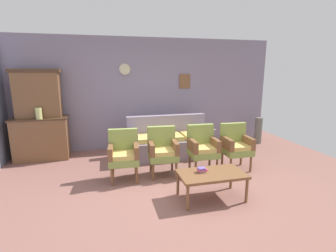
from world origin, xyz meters
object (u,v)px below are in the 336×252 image
Objects in this scene: coffee_table at (212,176)px; book_stack_on_table at (202,170)px; armchair_near_couch_end at (203,146)px; armchair_near_cabinet at (163,149)px; floor_vase_by_wall at (258,130)px; floral_couch at (169,142)px; armchair_by_doorway at (124,153)px; armchair_row_middle at (236,144)px; side_cabinet at (42,138)px; vase_on_cabinet at (39,113)px.

book_stack_on_table is at bearing 153.57° from coffee_table.
armchair_near_couch_end is at bearing 75.46° from coffee_table.
floor_vase_by_wall is at bearing 25.39° from armchair_near_cabinet.
floor_vase_by_wall is (2.57, 0.40, 0.02)m from floral_couch.
armchair_by_doorway is 6.14× the size of book_stack_on_table.
armchair_by_doorway is 1.00× the size of armchair_near_cabinet.
armchair_row_middle reaches higher than coffee_table.
book_stack_on_table is (-0.13, 0.07, 0.08)m from coffee_table.
side_cabinet reaches higher than armchair_row_middle.
coffee_table is (2.85, -2.41, -0.67)m from vase_on_cabinet.
floor_vase_by_wall is at bearing 33.30° from armchair_near_couch_end.
floral_couch is 2.69× the size of floor_vase_by_wall.
book_stack_on_table is (-1.10, -0.95, -0.04)m from armchair_row_middle.
armchair_by_doorway is at bearing -177.39° from armchair_near_cabinet.
armchair_near_cabinet is 0.90× the size of coffee_table.
coffee_table is at bearing -64.76° from armchair_near_cabinet.
coffee_table is 3.49m from floor_vase_by_wall.
side_cabinet is 1.16× the size of coffee_table.
armchair_near_couch_end is 1.00× the size of armchair_row_middle.
side_cabinet is 3.51m from armchair_near_couch_end.
armchair_near_couch_end is at bearing 67.56° from book_stack_on_table.
armchair_near_cabinet and armchair_row_middle have the same top height.
armchair_by_doorway is at bearing 139.50° from coffee_table.
armchair_by_doorway and armchair_near_cabinet have the same top height.
armchair_near_cabinet is 1.20m from coffee_table.
side_cabinet is 3.88m from coffee_table.
vase_on_cabinet reaches higher than armchair_row_middle.
floral_couch reaches higher than floor_vase_by_wall.
armchair_near_cabinet reaches higher than book_stack_on_table.
book_stack_on_table is 0.21× the size of floor_vase_by_wall.
armchair_by_doorway is 0.90× the size of coffee_table.
side_cabinet is at bearing 137.17° from armchair_by_doorway.
floral_couch is 12.77× the size of book_stack_on_table.
vase_on_cabinet is at bearing 140.00° from armchair_by_doorway.
coffee_table is at bearing -26.43° from book_stack_on_table.
side_cabinet is 1.28× the size of armchair_by_doorway.
book_stack_on_table is at bearing -136.89° from floor_vase_by_wall.
armchair_near_couch_end is (0.39, -1.03, 0.17)m from floral_couch.
armchair_row_middle is (3.81, -1.40, -0.55)m from vase_on_cabinet.
armchair_row_middle is 0.90× the size of coffee_table.
coffee_table is (1.23, -1.05, -0.12)m from armchair_by_doorway.
floral_couch is at bearing 110.80° from armchair_near_couch_end.
armchair_near_couch_end is 0.90× the size of coffee_table.
vase_on_cabinet reaches higher than floor_vase_by_wall.
armchair_near_couch_end is at bearing 176.52° from armchair_row_middle.
armchair_near_cabinet is 1.00× the size of armchair_near_couch_end.
armchair_near_cabinet is at bearing -111.32° from floral_couch.
vase_on_cabinet is at bearing 173.25° from floral_couch.
book_stack_on_table is (2.75, -2.52, -0.01)m from side_cabinet.
armchair_row_middle is at bearing -22.21° from side_cabinet.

